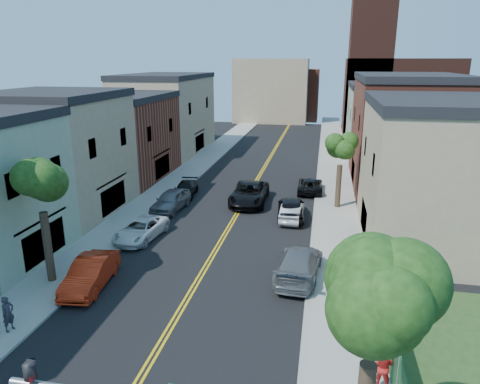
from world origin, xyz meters
The scene contains 28 objects.
sidewalk_left centered at (-7.90, 40.00, 0.07)m, with size 3.20×100.00×0.15m, color gray.
sidewalk_right centered at (7.90, 40.00, 0.07)m, with size 3.20×100.00×0.15m, color gray.
curb_left centered at (-6.15, 40.00, 0.07)m, with size 0.30×100.00×0.15m, color gray.
curb_right centered at (6.15, 40.00, 0.07)m, with size 0.30×100.00×0.15m, color gray.
bldg_left_tan_near centered at (-14.00, 25.00, 4.50)m, with size 9.00×10.00×9.00m, color #998466.
bldg_left_brick centered at (-14.00, 36.00, 4.00)m, with size 9.00×12.00×8.00m, color brown.
bldg_left_tan_far centered at (-14.00, 50.00, 4.75)m, with size 9.00×16.00×9.50m, color #998466.
bldg_right_tan centered at (14.00, 24.00, 4.50)m, with size 9.00×12.00×9.00m, color #998466.
bldg_right_brick centered at (14.00, 38.00, 5.00)m, with size 9.00×14.00×10.00m, color brown.
bldg_right_palegrn centered at (14.00, 52.00, 4.25)m, with size 9.00×12.00×8.50m, color gray.
church centered at (16.33, 67.07, 7.24)m, with size 16.20×14.20×22.60m.
backdrop_left centered at (-4.00, 82.00, 6.00)m, with size 14.00×8.00×12.00m, color #998466.
backdrop_center centered at (0.00, 86.00, 5.00)m, with size 10.00×8.00×10.00m, color brown.
fence_right centered at (9.50, 9.50, 1.10)m, with size 0.04×15.00×1.90m, color #143F1E.
tree_left_mid centered at (-7.88, 14.01, 6.58)m, with size 5.20×5.20×9.29m.
tree_right_corner centered at (7.93, 4.01, 7.31)m, with size 5.80×5.80×10.35m.
tree_right_far centered at (7.92, 30.01, 5.76)m, with size 4.40×4.40×8.03m.
red_sedan centered at (-5.50, 13.93, 0.80)m, with size 1.69×4.83×1.59m, color red.
white_pickup centered at (-5.50, 20.80, 0.68)m, with size 2.25×4.88×1.36m, color silver.
grey_car_left centered at (-5.50, 26.94, 0.83)m, with size 1.96×4.88×1.66m, color slate.
black_car_left centered at (-5.50, 30.89, 0.64)m, with size 1.79×4.41×1.28m, color black.
grey_car_right centered at (5.50, 17.15, 0.82)m, with size 2.29×5.63×1.63m, color #595D61.
black_car_right centered at (4.30, 26.88, 0.86)m, with size 2.03×5.04×1.72m, color black.
silver_car_right centered at (4.42, 26.44, 0.71)m, with size 1.50×4.30×1.42m, color #B7BBC0.
dark_car_right_far centered at (5.50, 34.26, 0.67)m, with size 2.21×4.79×1.33m, color black.
black_suv_lane centered at (0.50, 29.98, 0.87)m, with size 2.90×6.29×1.75m, color black.
pedestrian_left centered at (-6.95, 9.32, 0.99)m, with size 0.61×0.40×1.67m, color #292831.
pedestrian_right centered at (9.10, 8.76, 1.03)m, with size 0.86×0.67×1.76m, color #B21C1B.
Camera 1 is at (6.49, -5.84, 11.88)m, focal length 33.21 mm.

